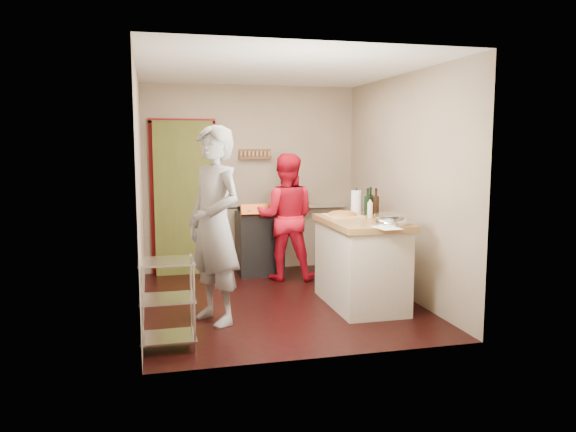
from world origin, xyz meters
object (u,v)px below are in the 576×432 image
object	(u,v)px
stove	(259,242)
wire_shelving	(167,300)
person_red	(286,217)
island	(361,260)
person_stripe	(215,225)

from	to	relation	value
stove	wire_shelving	distance (m)	2.94
stove	person_red	bearing A→B (deg)	-54.00
stove	person_red	world-z (taller)	person_red
stove	island	distance (m)	1.95
stove	island	xyz separation A→B (m)	(0.81, -1.78, 0.06)
wire_shelving	island	bearing A→B (deg)	21.63
person_red	wire_shelving	bearing A→B (deg)	70.21
person_red	stove	bearing A→B (deg)	-38.07
wire_shelving	person_red	distance (m)	2.78
wire_shelving	person_stripe	world-z (taller)	person_stripe
wire_shelving	person_stripe	distance (m)	0.98
person_stripe	person_red	distance (m)	1.95
stove	island	size ratio (longest dim) A/B	0.70
stove	person_red	size ratio (longest dim) A/B	0.60
island	person_red	distance (m)	1.52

